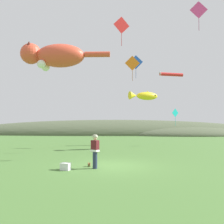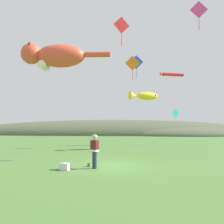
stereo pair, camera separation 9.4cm
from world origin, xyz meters
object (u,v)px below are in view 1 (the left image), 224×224
kite_diamond_teal (175,113)px  kite_fish_windsock (144,96)px  kite_diamond_orange (132,63)px  kite_tube_streamer (171,74)px  kite_spool (89,164)px  picnic_cooler (66,166)px  kite_diamond_blue (136,62)px  kite_giant_cat (54,56)px  festival_attendant (95,150)px  kite_diamond_pink (199,10)px  kite_diamond_red (122,25)px

kite_diamond_teal → kite_fish_windsock: bearing=-140.4°
kite_diamond_teal → kite_diamond_orange: 7.84m
kite_tube_streamer → kite_diamond_teal: (0.10, -1.31, -4.24)m
kite_spool → kite_diamond_teal: bearing=57.3°
picnic_cooler → kite_fish_windsock: size_ratio=0.20×
kite_diamond_orange → kite_tube_streamer: bearing=52.8°
kite_diamond_blue → kite_fish_windsock: bearing=-71.7°
kite_giant_cat → kite_diamond_teal: kite_giant_cat is taller
kite_giant_cat → kite_diamond_teal: (12.07, 1.80, -5.47)m
kite_giant_cat → kite_diamond_blue: size_ratio=3.79×
picnic_cooler → kite_diamond_blue: size_ratio=0.25×
festival_attendant → kite_diamond_pink: 12.85m
picnic_cooler → kite_diamond_pink: kite_diamond_pink is taller
kite_spool → kite_diamond_blue: 13.91m
kite_tube_streamer → kite_diamond_pink: bearing=-90.1°
kite_tube_streamer → kite_diamond_orange: bearing=-127.2°
festival_attendant → kite_diamond_blue: kite_diamond_blue is taller
kite_diamond_red → kite_tube_streamer: bearing=58.5°
kite_diamond_red → kite_diamond_teal: 11.47m
festival_attendant → kite_diamond_teal: bearing=59.7°
picnic_cooler → kite_tube_streamer: 18.15m
festival_attendant → picnic_cooler: festival_attendant is taller
kite_diamond_pink → kite_diamond_orange: (-4.61, 2.95, -3.20)m
kite_tube_streamer → kite_diamond_red: kite_diamond_red is taller
kite_spool → kite_diamond_blue: (3.51, 10.70, 8.16)m
kite_spool → picnic_cooler: size_ratio=0.42×
kite_diamond_teal → kite_diamond_orange: kite_diamond_orange is taller
kite_giant_cat → kite_diamond_blue: kite_giant_cat is taller
kite_giant_cat → kite_diamond_orange: (7.34, -2.98, -1.43)m
kite_tube_streamer → kite_diamond_orange: (-4.63, -6.09, -0.20)m
festival_attendant → kite_fish_windsock: size_ratio=0.62×
kite_fish_windsock → kite_diamond_blue: kite_diamond_blue is taller
kite_spool → kite_diamond_teal: 14.47m
kite_giant_cat → kite_diamond_teal: 13.37m
kite_fish_windsock → kite_diamond_blue: size_ratio=1.26×
kite_diamond_teal → kite_diamond_pink: 10.59m
festival_attendant → kite_diamond_pink: kite_diamond_pink is taller
festival_attendant → kite_diamond_teal: kite_diamond_teal is taller
kite_diamond_orange → kite_diamond_red: bearing=-107.9°
kite_diamond_orange → kite_diamond_blue: bearing=80.4°
kite_diamond_blue → kite_giant_cat: bearing=-175.5°
kite_diamond_pink → kite_diamond_blue: bearing=121.4°
kite_tube_streamer → kite_giant_cat: bearing=-165.4°
picnic_cooler → kite_tube_streamer: (8.63, 14.18, 7.36)m
festival_attendant → kite_diamond_red: 9.71m
kite_diamond_red → kite_diamond_pink: bearing=1.4°
kite_diamond_teal → kite_diamond_orange: (-4.73, -4.78, 4.04)m
picnic_cooler → kite_diamond_pink: 14.42m
kite_giant_cat → kite_diamond_pink: bearing=-26.4°
festival_attendant → kite_diamond_red: (1.54, 4.58, 8.43)m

